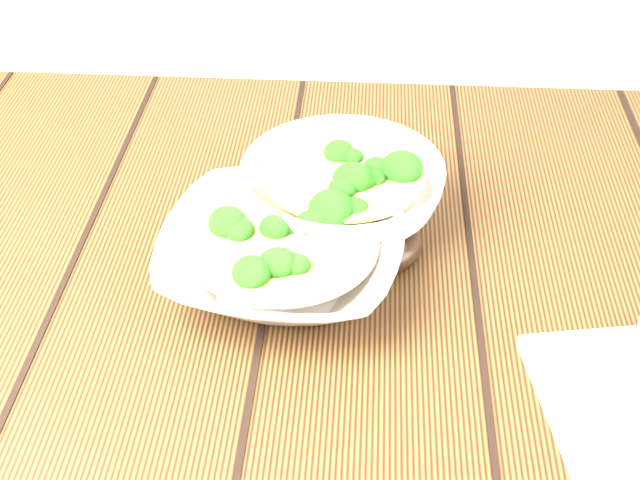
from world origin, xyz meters
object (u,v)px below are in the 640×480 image
table (294,356)px  soup_bowl_back (342,190)px  soup_bowl_front (282,255)px  trivet (373,241)px

table → soup_bowl_back: soup_bowl_back is taller
soup_bowl_front → trivet: soup_bowl_front is taller
table → soup_bowl_front: soup_bowl_front is taller
soup_bowl_back → trivet: size_ratio=2.53×
table → trivet: (0.08, 0.04, 0.13)m
table → soup_bowl_back: (0.05, 0.09, 0.16)m
soup_bowl_front → soup_bowl_back: bearing=63.1°
soup_bowl_front → trivet: 0.10m
table → trivet: 0.16m
trivet → soup_bowl_back: bearing=121.7°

